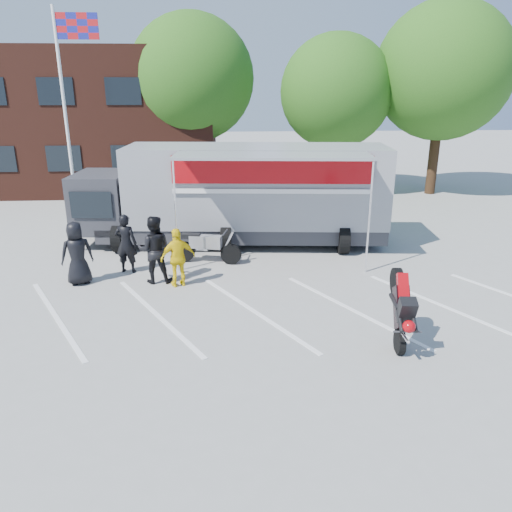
{
  "coord_description": "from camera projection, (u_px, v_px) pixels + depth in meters",
  "views": [
    {
      "loc": [
        -0.48,
        -10.13,
        5.32
      ],
      "look_at": [
        0.25,
        1.46,
        1.3
      ],
      "focal_mm": 35.0,
      "sensor_mm": 36.0,
      "label": 1
    }
  ],
  "objects": [
    {
      "name": "spectator_leather_a",
      "position": [
        77.0,
        253.0,
        13.76
      ],
      "size": [
        1.02,
        0.86,
        1.78
      ],
      "primitive_type": "imported",
      "rotation": [
        0.0,
        0.0,
        3.54
      ],
      "color": "black",
      "rests_on": "ground"
    },
    {
      "name": "transporter_truck",
      "position": [
        242.0,
        243.0,
        17.58
      ],
      "size": [
        10.99,
        5.97,
        3.37
      ],
      "primitive_type": null,
      "rotation": [
        0.0,
        0.0,
        -0.08
      ],
      "color": "gray",
      "rests_on": "ground"
    },
    {
      "name": "tree_right",
      "position": [
        443.0,
        71.0,
        23.67
      ],
      "size": [
        6.46,
        6.46,
        9.12
      ],
      "color": "#382314",
      "rests_on": "ground"
    },
    {
      "name": "spectator_leather_b",
      "position": [
        126.0,
        243.0,
        14.64
      ],
      "size": [
        0.7,
        0.52,
        1.76
      ],
      "primitive_type": "imported",
      "rotation": [
        0.0,
        0.0,
        2.98
      ],
      "color": "black",
      "rests_on": "ground"
    },
    {
      "name": "stunt_bike_rider",
      "position": [
        392.0,
        339.0,
        10.98
      ],
      "size": [
        0.86,
        1.61,
        1.82
      ],
      "primitive_type": null,
      "rotation": [
        0.0,
        0.0,
        -0.09
      ],
      "color": "black",
      "rests_on": "ground"
    },
    {
      "name": "parking_bay_lines",
      "position": [
        247.0,
        312.0,
        12.27
      ],
      "size": [
        18.09,
        13.33,
        0.01
      ],
      "primitive_type": "cube",
      "rotation": [
        0.0,
        0.0,
        0.52
      ],
      "color": "white",
      "rests_on": "ground"
    },
    {
      "name": "tree_mid",
      "position": [
        336.0,
        92.0,
        24.15
      ],
      "size": [
        5.44,
        5.44,
        7.68
      ],
      "color": "#382314",
      "rests_on": "ground"
    },
    {
      "name": "parked_motorcycle",
      "position": [
        208.0,
        263.0,
        15.67
      ],
      "size": [
        2.29,
        1.19,
        1.14
      ],
      "primitive_type": null,
      "rotation": [
        0.0,
        0.0,
        1.35
      ],
      "color": "#B2B2B7",
      "rests_on": "ground"
    },
    {
      "name": "spectator_leather_c",
      "position": [
        154.0,
        250.0,
        13.86
      ],
      "size": [
        0.95,
        0.75,
        1.92
      ],
      "primitive_type": "imported",
      "rotation": [
        0.0,
        0.0,
        3.17
      ],
      "color": "black",
      "rests_on": "ground"
    },
    {
      "name": "tree_left",
      "position": [
        192.0,
        78.0,
        24.48
      ],
      "size": [
        6.12,
        6.12,
        8.64
      ],
      "color": "#382314",
      "rests_on": "ground"
    },
    {
      "name": "spectator_hivis",
      "position": [
        178.0,
        258.0,
        13.62
      ],
      "size": [
        1.05,
        0.71,
        1.65
      ],
      "primitive_type": "imported",
      "rotation": [
        0.0,
        0.0,
        3.49
      ],
      "color": "yellow",
      "rests_on": "ground"
    },
    {
      "name": "flagpole",
      "position": [
        70.0,
        91.0,
        18.74
      ],
      "size": [
        1.61,
        0.12,
        8.0
      ],
      "color": "white",
      "rests_on": "ground"
    },
    {
      "name": "office_building",
      "position": [
        45.0,
        120.0,
        26.57
      ],
      "size": [
        18.0,
        8.0,
        7.0
      ],
      "primitive_type": "cube",
      "color": "#482117",
      "rests_on": "ground"
    },
    {
      "name": "ground",
      "position": [
        249.0,
        331.0,
        11.33
      ],
      "size": [
        100.0,
        100.0,
        0.0
      ],
      "primitive_type": "plane",
      "color": "#959591",
      "rests_on": "ground"
    }
  ]
}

